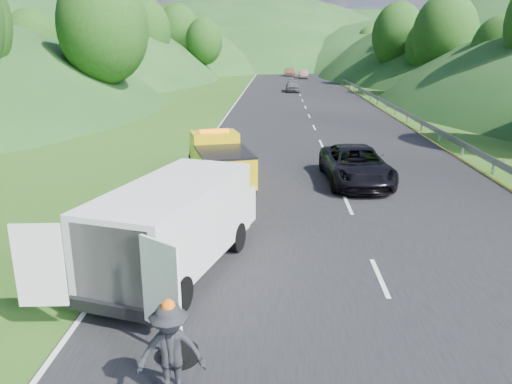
{
  "coord_description": "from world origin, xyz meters",
  "views": [
    {
      "loc": [
        0.33,
        -13.71,
        5.74
      ],
      "look_at": [
        -0.3,
        1.25,
        1.3
      ],
      "focal_mm": 35.0,
      "sensor_mm": 36.0,
      "label": 1
    }
  ],
  "objects_px": {
    "woman": "(147,223)",
    "spare_tire": "(180,360)",
    "suitcase": "(89,239)",
    "tow_truck": "(219,161)",
    "passing_suv": "(355,183)",
    "child": "(202,239)",
    "white_van": "(177,222)"
  },
  "relations": [
    {
      "from": "woman",
      "to": "spare_tire",
      "type": "height_order",
      "value": "woman"
    },
    {
      "from": "suitcase",
      "to": "woman",
      "type": "bearing_deg",
      "value": 63.9
    },
    {
      "from": "tow_truck",
      "to": "passing_suv",
      "type": "bearing_deg",
      "value": -8.62
    },
    {
      "from": "woman",
      "to": "spare_tire",
      "type": "xyz_separation_m",
      "value": [
        2.51,
        -7.43,
        0.0
      ]
    },
    {
      "from": "child",
      "to": "suitcase",
      "type": "height_order",
      "value": "suitcase"
    },
    {
      "from": "child",
      "to": "spare_tire",
      "type": "relative_size",
      "value": 1.33
    },
    {
      "from": "child",
      "to": "spare_tire",
      "type": "height_order",
      "value": "child"
    },
    {
      "from": "white_van",
      "to": "woman",
      "type": "relative_size",
      "value": 4.89
    },
    {
      "from": "child",
      "to": "white_van",
      "type": "bearing_deg",
      "value": -55.26
    },
    {
      "from": "tow_truck",
      "to": "child",
      "type": "relative_size",
      "value": 5.84
    },
    {
      "from": "white_van",
      "to": "spare_tire",
      "type": "relative_size",
      "value": 10.1
    },
    {
      "from": "child",
      "to": "passing_suv",
      "type": "distance_m",
      "value": 8.8
    },
    {
      "from": "child",
      "to": "suitcase",
      "type": "distance_m",
      "value": 3.31
    },
    {
      "from": "passing_suv",
      "to": "spare_tire",
      "type": "bearing_deg",
      "value": -115.05
    },
    {
      "from": "white_van",
      "to": "child",
      "type": "bearing_deg",
      "value": 98.41
    },
    {
      "from": "suitcase",
      "to": "spare_tire",
      "type": "relative_size",
      "value": 0.89
    },
    {
      "from": "spare_tire",
      "to": "passing_suv",
      "type": "xyz_separation_m",
      "value": [
        5.19,
        12.84,
        0.0
      ]
    },
    {
      "from": "tow_truck",
      "to": "passing_suv",
      "type": "relative_size",
      "value": 1.01
    },
    {
      "from": "tow_truck",
      "to": "white_van",
      "type": "relative_size",
      "value": 0.77
    },
    {
      "from": "white_van",
      "to": "passing_suv",
      "type": "distance_m",
      "value": 10.86
    },
    {
      "from": "woman",
      "to": "child",
      "type": "relative_size",
      "value": 1.56
    },
    {
      "from": "white_van",
      "to": "spare_tire",
      "type": "distance_m",
      "value": 4.15
    },
    {
      "from": "woman",
      "to": "passing_suv",
      "type": "distance_m",
      "value": 9.41
    },
    {
      "from": "woman",
      "to": "child",
      "type": "bearing_deg",
      "value": -142.76
    },
    {
      "from": "child",
      "to": "spare_tire",
      "type": "distance_m",
      "value": 6.1
    },
    {
      "from": "suitcase",
      "to": "child",
      "type": "bearing_deg",
      "value": 16.36
    },
    {
      "from": "tow_truck",
      "to": "woman",
      "type": "bearing_deg",
      "value": -129.69
    },
    {
      "from": "tow_truck",
      "to": "spare_tire",
      "type": "height_order",
      "value": "tow_truck"
    },
    {
      "from": "spare_tire",
      "to": "passing_suv",
      "type": "distance_m",
      "value": 13.85
    },
    {
      "from": "white_van",
      "to": "passing_suv",
      "type": "bearing_deg",
      "value": 72.39
    },
    {
      "from": "passing_suv",
      "to": "white_van",
      "type": "bearing_deg",
      "value": -126.48
    },
    {
      "from": "white_van",
      "to": "woman",
      "type": "xyz_separation_m",
      "value": [
        -1.76,
        3.58,
        -1.37
      ]
    }
  ]
}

